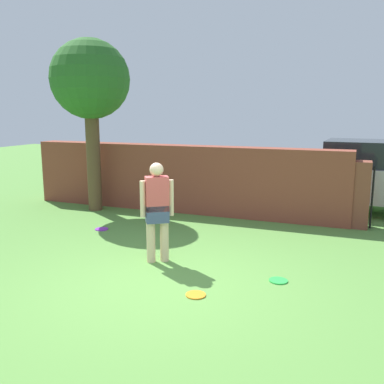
{
  "coord_description": "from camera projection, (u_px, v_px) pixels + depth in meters",
  "views": [
    {
      "loc": [
        2.46,
        -5.09,
        2.42
      ],
      "look_at": [
        -0.23,
        1.78,
        1.0
      ],
      "focal_mm": 39.63,
      "sensor_mm": 36.0,
      "label": 1
    }
  ],
  "objects": [
    {
      "name": "ground_plane",
      "position": [
        161.0,
        284.0,
        5.99
      ],
      "size": [
        40.0,
        40.0,
        0.0
      ],
      "primitive_type": "plane",
      "color": "#568C3D"
    },
    {
      "name": "brick_wall",
      "position": [
        180.0,
        178.0,
        10.26
      ],
      "size": [
        7.88,
        0.5,
        1.61
      ],
      "primitive_type": "cube",
      "color": "brown",
      "rests_on": "ground"
    },
    {
      "name": "tree",
      "position": [
        90.0,
        82.0,
        9.94
      ],
      "size": [
        1.87,
        1.87,
        4.08
      ],
      "color": "brown",
      "rests_on": "ground"
    },
    {
      "name": "person",
      "position": [
        157.0,
        208.0,
        6.75
      ],
      "size": [
        0.46,
        0.38,
        1.62
      ],
      "rotation": [
        0.0,
        0.0,
        0.6
      ],
      "color": "beige",
      "rests_on": "ground"
    },
    {
      "name": "car",
      "position": [
        368.0,
        176.0,
        10.19
      ],
      "size": [
        4.28,
        2.09,
        1.72
      ],
      "rotation": [
        0.0,
        0.0,
        3.09
      ],
      "color": "#B7B7BC",
      "rests_on": "ground"
    },
    {
      "name": "frisbee_green",
      "position": [
        278.0,
        281.0,
        6.1
      ],
      "size": [
        0.27,
        0.27,
        0.02
      ],
      "primitive_type": "cylinder",
      "color": "green",
      "rests_on": "ground"
    },
    {
      "name": "frisbee_orange",
      "position": [
        196.0,
        295.0,
        5.63
      ],
      "size": [
        0.27,
        0.27,
        0.02
      ],
      "primitive_type": "cylinder",
      "color": "orange",
      "rests_on": "ground"
    },
    {
      "name": "frisbee_purple",
      "position": [
        102.0,
        229.0,
        8.76
      ],
      "size": [
        0.27,
        0.27,
        0.02
      ],
      "primitive_type": "cylinder",
      "color": "purple",
      "rests_on": "ground"
    }
  ]
}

